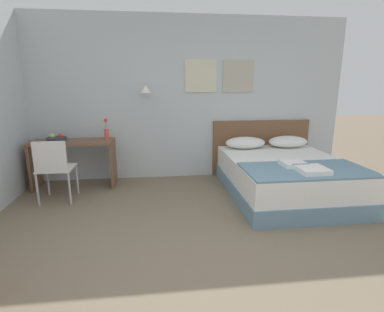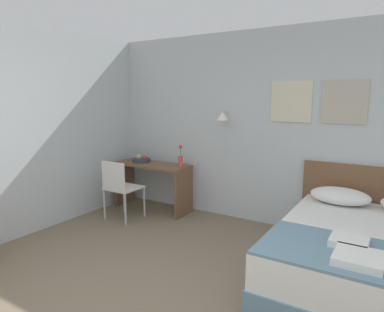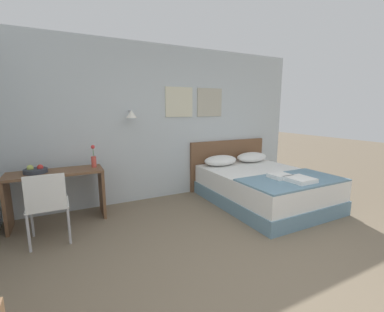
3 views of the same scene
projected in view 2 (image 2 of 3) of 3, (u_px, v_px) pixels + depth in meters
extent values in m
cube|color=silver|center=(265.00, 129.00, 4.66)|extent=(5.60, 0.06, 2.65)
cube|color=beige|center=(291.00, 102.00, 4.38)|extent=(0.52, 0.02, 0.52)
cube|color=#B7B29E|center=(344.00, 102.00, 4.05)|extent=(0.52, 0.02, 0.52)
cylinder|color=#B2B2B7|center=(225.00, 112.00, 4.82)|extent=(0.02, 0.16, 0.02)
cone|color=white|center=(223.00, 116.00, 4.75)|extent=(0.17, 0.17, 0.12)
cube|color=#66899E|center=(365.00, 275.00, 3.20)|extent=(1.59, 2.04, 0.22)
cube|color=white|center=(367.00, 248.00, 3.15)|extent=(1.56, 2.00, 0.32)
cube|color=brown|center=(377.00, 207.00, 4.01)|extent=(1.71, 0.06, 0.96)
ellipsoid|color=white|center=(340.00, 196.00, 3.95)|extent=(0.66, 0.40, 0.19)
cube|color=#66899E|center=(361.00, 256.00, 2.63)|extent=(1.54, 0.82, 0.02)
cube|color=white|center=(349.00, 241.00, 2.80)|extent=(0.29, 0.27, 0.06)
cube|color=white|center=(358.00, 258.00, 2.51)|extent=(0.34, 0.34, 0.06)
cube|color=brown|center=(152.00, 165.00, 5.33)|extent=(1.22, 0.48, 0.03)
cube|color=brown|center=(125.00, 183.00, 5.70)|extent=(0.04, 0.44, 0.70)
cube|color=brown|center=(184.00, 193.00, 5.09)|extent=(0.04, 0.44, 0.70)
cube|color=white|center=(124.00, 188.00, 4.97)|extent=(0.45, 0.45, 0.02)
cube|color=white|center=(113.00, 176.00, 4.76)|extent=(0.41, 0.03, 0.40)
cylinder|color=#B7B7BC|center=(124.00, 198.00, 5.29)|extent=(0.03, 0.03, 0.45)
cylinder|color=#B7B7BC|center=(144.00, 202.00, 5.07)|extent=(0.03, 0.03, 0.45)
cylinder|color=#B7B7BC|center=(104.00, 205.00, 4.95)|extent=(0.03, 0.03, 0.45)
cylinder|color=#B7B7BC|center=(125.00, 209.00, 4.74)|extent=(0.03, 0.03, 0.45)
cylinder|color=#333842|center=(141.00, 160.00, 5.46)|extent=(0.29, 0.29, 0.05)
sphere|color=red|center=(145.00, 158.00, 5.43)|extent=(0.08, 0.08, 0.08)
sphere|color=#B2C156|center=(139.00, 157.00, 5.49)|extent=(0.08, 0.08, 0.08)
cylinder|color=#D14C42|center=(181.00, 161.00, 5.08)|extent=(0.07, 0.07, 0.16)
cylinder|color=#3D7538|center=(180.00, 151.00, 5.05)|extent=(0.01, 0.01, 0.14)
sphere|color=#DB3838|center=(180.00, 147.00, 5.04)|extent=(0.06, 0.06, 0.06)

